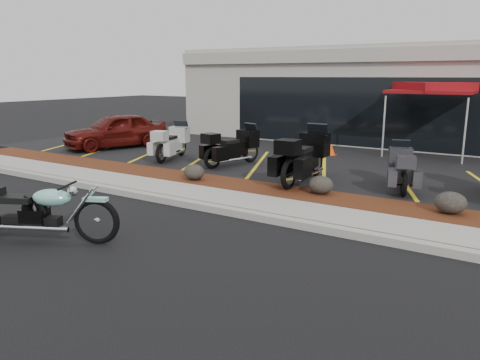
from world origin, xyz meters
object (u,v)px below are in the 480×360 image
Objects in this scene: touring_white at (181,138)px; traffic_cone at (331,149)px; popup_canopy at (434,89)px; parked_car at (116,130)px; hero_cruiser at (96,214)px.

touring_white reaches higher than traffic_cone.
traffic_cone is 0.13× the size of popup_canopy.
traffic_cone is 3.97m from popup_canopy.
parked_car reaches higher than touring_white.
popup_canopy is (3.11, 11.99, 1.87)m from hero_cruiser.
touring_white reaches higher than hero_cruiser.
traffic_cone is (7.64, 2.77, -0.46)m from parked_car.
popup_canopy is at bearing 32.92° from traffic_cone.
touring_white is at bearing 94.36° from hero_cruiser.
popup_canopy reaches higher than traffic_cone.
touring_white is 5.22m from traffic_cone.
touring_white is at bearing 18.67° from parked_car.
parked_car is (-7.38, 7.38, 0.27)m from hero_cruiser.
hero_cruiser is 0.79× the size of parked_car.
touring_white is (-4.07, 7.25, 0.22)m from hero_cruiser.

